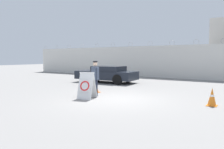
{
  "coord_description": "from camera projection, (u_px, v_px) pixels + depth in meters",
  "views": [
    {
      "loc": [
        5.04,
        -8.15,
        1.85
      ],
      "look_at": [
        -0.71,
        0.8,
        1.02
      ],
      "focal_mm": 35.0,
      "sensor_mm": 36.0,
      "label": 1
    }
  ],
  "objects": [
    {
      "name": "perimeter_wall",
      "position": [
        183.0,
        62.0,
        18.93
      ],
      "size": [
        36.0,
        0.3,
        3.39
      ],
      "color": "silver",
      "rests_on": "ground_plane"
    },
    {
      "name": "traffic_cone_near",
      "position": [
        212.0,
        97.0,
        8.31
      ],
      "size": [
        0.37,
        0.37,
        0.69
      ],
      "color": "orange",
      "rests_on": "ground_plane"
    },
    {
      "name": "parked_car_front_coupe",
      "position": [
        107.0,
        74.0,
        16.15
      ],
      "size": [
        4.61,
        2.16,
        1.21
      ],
      "rotation": [
        0.0,
        0.0,
        3.2
      ],
      "color": "black",
      "rests_on": "ground_plane"
    },
    {
      "name": "barricade_sign",
      "position": [
        87.0,
        85.0,
        9.78
      ],
      "size": [
        0.82,
        0.86,
        1.19
      ],
      "rotation": [
        0.0,
        0.0,
        0.22
      ],
      "color": "white",
      "rests_on": "ground_plane"
    },
    {
      "name": "security_guard",
      "position": [
        95.0,
        77.0,
        10.43
      ],
      "size": [
        0.57,
        0.56,
        1.68
      ],
      "rotation": [
        0.0,
        0.0,
        2.68
      ],
      "color": "#232838",
      "rests_on": "ground_plane"
    },
    {
      "name": "traffic_cone_mid",
      "position": [
        95.0,
        85.0,
        11.5
      ],
      "size": [
        0.44,
        0.44,
        0.79
      ],
      "color": "orange",
      "rests_on": "ground_plane"
    },
    {
      "name": "ground_plane",
      "position": [
        116.0,
        99.0,
        9.7
      ],
      "size": [
        90.0,
        90.0,
        0.0
      ],
      "primitive_type": "plane",
      "color": "gray"
    }
  ]
}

